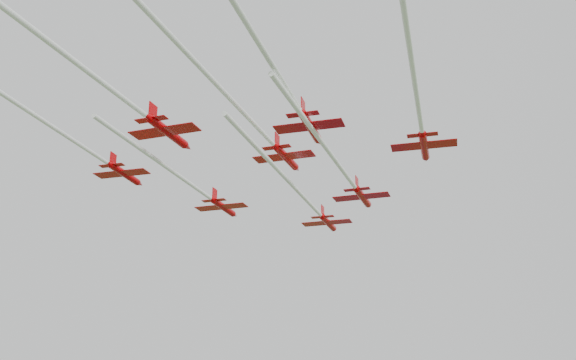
% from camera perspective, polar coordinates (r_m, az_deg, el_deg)
% --- Properties ---
extents(jet_lead, '(10.21, 54.92, 2.70)m').
position_cam_1_polar(jet_lead, '(105.76, 1.88, -2.03)').
color(jet_lead, '#C00004').
extents(jet_row2_left, '(8.98, 43.86, 2.63)m').
position_cam_1_polar(jet_row2_left, '(100.64, -7.76, -1.00)').
color(jet_row2_left, '#C00004').
extents(jet_row2_right, '(10.33, 48.25, 2.67)m').
position_cam_1_polar(jet_row2_right, '(92.75, 5.25, 0.37)').
color(jet_row2_right, '#C00004').
extents(jet_row3_left, '(9.49, 68.13, 2.62)m').
position_cam_1_polar(jet_row3_left, '(89.61, -20.12, 4.42)').
color(jet_row3_left, '#C00004').
extents(jet_row3_mid, '(10.77, 48.86, 2.75)m').
position_cam_1_polar(jet_row3_mid, '(86.47, -2.48, 4.44)').
color(jet_row3_mid, '#C00004').
extents(jet_row3_right, '(8.60, 64.96, 2.55)m').
position_cam_1_polar(jet_row3_right, '(70.31, 11.24, 8.25)').
color(jet_row3_right, '#C00004').
extents(jet_row4_left, '(11.14, 48.13, 2.87)m').
position_cam_1_polar(jet_row4_left, '(79.35, -14.16, 6.85)').
color(jet_row4_left, '#C00004').
extents(jet_row4_right, '(8.63, 51.24, 2.54)m').
position_cam_1_polar(jet_row4_right, '(67.72, -0.46, 8.69)').
color(jet_row4_right, '#C00004').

